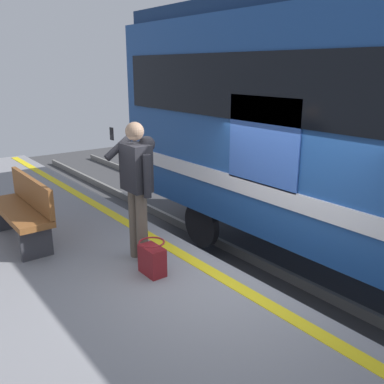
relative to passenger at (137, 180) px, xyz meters
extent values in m
plane|color=#3D3D3F|center=(-0.93, -0.78, -1.96)|extent=(25.42, 25.42, 0.00)
cube|color=gray|center=(-0.93, 1.08, -1.49)|extent=(16.95, 3.71, 0.94)
cube|color=yellow|center=(-0.93, -0.48, -1.02)|extent=(16.61, 0.16, 0.01)
cube|color=slate|center=(-0.93, -2.42, -1.88)|extent=(22.03, 0.08, 0.16)
cube|color=slate|center=(-0.93, -3.86, -1.88)|extent=(22.03, 0.08, 0.16)
cube|color=#3359B2|center=(-0.47, -1.64, 0.36)|extent=(1.24, 0.02, 1.17)
cylinder|color=black|center=(1.19, -1.96, -1.38)|extent=(0.84, 0.12, 0.84)
cylinder|color=black|center=(1.19, -4.32, -1.38)|extent=(0.84, 0.12, 0.84)
cylinder|color=brown|center=(-0.09, 0.01, -0.57)|extent=(0.14, 0.14, 0.90)
cylinder|color=brown|center=(0.09, 0.01, -0.57)|extent=(0.14, 0.14, 0.90)
cube|color=black|center=(0.00, 0.01, 0.16)|extent=(0.40, 0.24, 0.57)
sphere|color=black|center=(0.00, -0.15, 0.42)|extent=(0.20, 0.20, 0.20)
sphere|color=tan|center=(0.00, 0.01, 0.59)|extent=(0.22, 0.22, 0.22)
cylinder|color=black|center=(-0.25, 0.01, 0.10)|extent=(0.09, 0.09, 0.51)
cylinder|color=black|center=(0.23, 0.09, 0.39)|extent=(0.09, 0.42, 0.33)
cube|color=black|center=(0.23, 0.19, 0.55)|extent=(0.07, 0.02, 0.15)
cube|color=maroon|center=(-0.46, 0.10, -0.85)|extent=(0.33, 0.19, 0.34)
torus|color=maroon|center=(-0.46, 0.10, -0.62)|extent=(0.30, 0.30, 0.02)
cube|color=brown|center=(1.42, 1.04, -0.57)|extent=(1.58, 0.44, 0.08)
cube|color=brown|center=(1.42, 0.85, -0.32)|extent=(1.58, 0.06, 0.40)
cube|color=#333338|center=(0.79, 1.04, -0.80)|extent=(0.06, 0.40, 0.45)
cube|color=#333338|center=(2.05, 1.04, -0.80)|extent=(0.06, 0.40, 0.45)
camera|label=1|loc=(-4.30, 2.45, 1.32)|focal=39.42mm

